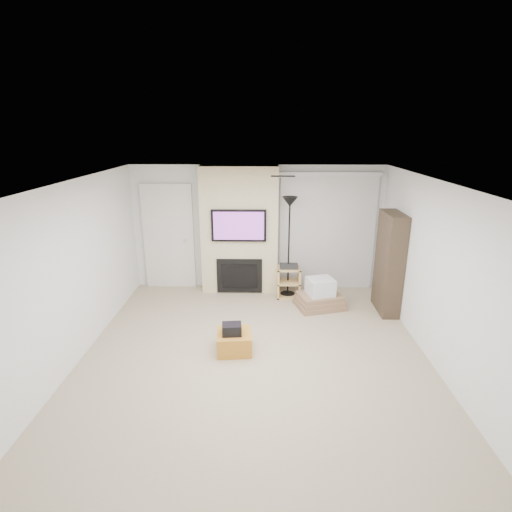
{
  "coord_description": "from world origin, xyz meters",
  "views": [
    {
      "loc": [
        0.12,
        -5.08,
        3.16
      ],
      "look_at": [
        0.0,
        1.2,
        1.15
      ],
      "focal_mm": 28.0,
      "sensor_mm": 36.0,
      "label": 1
    }
  ],
  "objects_px": {
    "bookshelf": "(389,263)",
    "box_stack": "(320,296)",
    "ottoman": "(234,342)",
    "av_stand": "(288,280)",
    "floor_lamp": "(289,219)"
  },
  "relations": [
    {
      "from": "av_stand",
      "to": "bookshelf",
      "type": "height_order",
      "value": "bookshelf"
    },
    {
      "from": "av_stand",
      "to": "bookshelf",
      "type": "relative_size",
      "value": 0.37
    },
    {
      "from": "av_stand",
      "to": "box_stack",
      "type": "xyz_separation_m",
      "value": [
        0.55,
        -0.48,
        -0.13
      ]
    },
    {
      "from": "bookshelf",
      "to": "box_stack",
      "type": "bearing_deg",
      "value": 174.89
    },
    {
      "from": "av_stand",
      "to": "ottoman",
      "type": "bearing_deg",
      "value": -114.25
    },
    {
      "from": "av_stand",
      "to": "box_stack",
      "type": "relative_size",
      "value": 0.68
    },
    {
      "from": "av_stand",
      "to": "box_stack",
      "type": "height_order",
      "value": "av_stand"
    },
    {
      "from": "box_stack",
      "to": "bookshelf",
      "type": "height_order",
      "value": "bookshelf"
    },
    {
      "from": "ottoman",
      "to": "floor_lamp",
      "type": "distance_m",
      "value": 2.69
    },
    {
      "from": "floor_lamp",
      "to": "box_stack",
      "type": "relative_size",
      "value": 2.02
    },
    {
      "from": "box_stack",
      "to": "ottoman",
      "type": "bearing_deg",
      "value": -133.32
    },
    {
      "from": "ottoman",
      "to": "floor_lamp",
      "type": "height_order",
      "value": "floor_lamp"
    },
    {
      "from": "ottoman",
      "to": "bookshelf",
      "type": "height_order",
      "value": "bookshelf"
    },
    {
      "from": "floor_lamp",
      "to": "bookshelf",
      "type": "xyz_separation_m",
      "value": [
        1.73,
        -0.66,
        -0.64
      ]
    },
    {
      "from": "floor_lamp",
      "to": "av_stand",
      "type": "bearing_deg",
      "value": -84.04
    }
  ]
}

